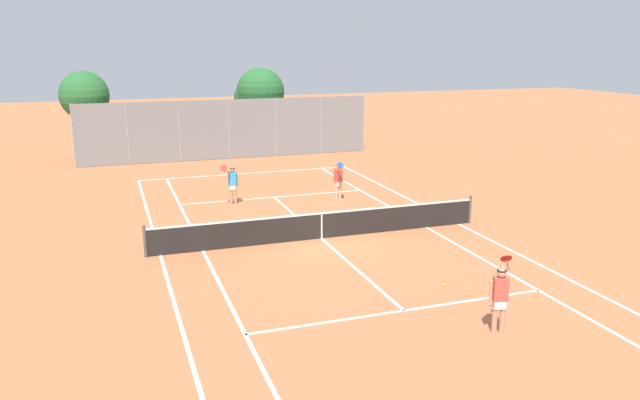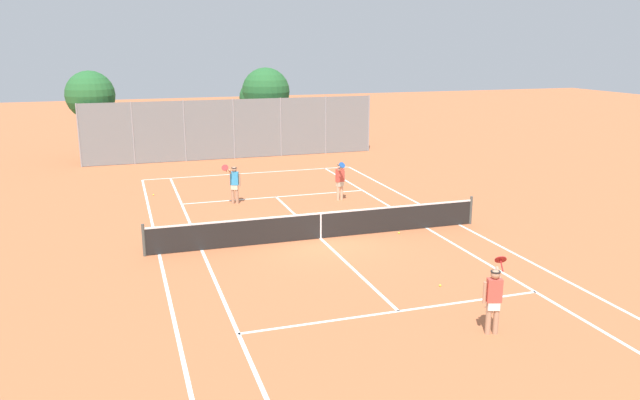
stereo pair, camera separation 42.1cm
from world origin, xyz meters
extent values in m
plane|color=#BC663D|center=(0.00, 0.00, 0.00)|extent=(120.00, 120.00, 0.00)
cube|color=white|center=(0.00, 11.90, 0.00)|extent=(11.00, 0.10, 0.01)
cube|color=white|center=(-5.50, 0.00, 0.00)|extent=(0.10, 23.80, 0.01)
cube|color=white|center=(5.50, 0.00, 0.00)|extent=(0.10, 23.80, 0.01)
cube|color=white|center=(-4.13, 0.00, 0.00)|extent=(0.10, 23.80, 0.01)
cube|color=white|center=(4.13, 0.00, 0.00)|extent=(0.10, 23.80, 0.01)
cube|color=white|center=(0.00, -6.40, 0.00)|extent=(8.26, 0.10, 0.01)
cube|color=white|center=(0.00, 6.40, 0.00)|extent=(8.26, 0.10, 0.01)
cube|color=white|center=(0.00, 0.00, 0.00)|extent=(0.10, 12.80, 0.01)
cylinder|color=#474C47|center=(-5.95, 0.00, 0.53)|extent=(0.10, 0.10, 1.07)
cylinder|color=#474C47|center=(5.95, 0.00, 0.53)|extent=(0.10, 0.10, 1.07)
cube|color=black|center=(0.00, 0.00, 0.46)|extent=(11.90, 0.02, 0.89)
cube|color=white|center=(0.00, 0.00, 0.92)|extent=(11.90, 0.03, 0.06)
cube|color=white|center=(0.00, 0.00, 0.44)|extent=(0.05, 0.03, 0.89)
cylinder|color=tan|center=(1.45, -8.21, 0.41)|extent=(0.13, 0.13, 0.82)
cylinder|color=tan|center=(1.63, -8.26, 0.41)|extent=(0.13, 0.13, 0.82)
cube|color=white|center=(1.54, -8.23, 0.74)|extent=(0.32, 0.25, 0.24)
cube|color=#D84C3F|center=(1.54, -8.23, 1.10)|extent=(0.38, 0.29, 0.56)
sphere|color=tan|center=(1.54, -8.23, 1.49)|extent=(0.22, 0.22, 0.22)
cylinder|color=black|center=(1.54, -8.23, 1.56)|extent=(0.23, 0.23, 0.02)
cylinder|color=tan|center=(1.33, -8.17, 1.04)|extent=(0.08, 0.08, 0.52)
cylinder|color=tan|center=(1.71, -8.14, 1.39)|extent=(0.21, 0.46, 0.35)
cylinder|color=maroon|center=(1.91, -7.93, 1.55)|extent=(0.10, 0.25, 0.22)
cylinder|color=maroon|center=(1.94, -7.81, 1.66)|extent=(0.33, 0.27, 0.23)
cylinder|color=tan|center=(-1.86, 5.75, 0.41)|extent=(0.13, 0.13, 0.82)
cylinder|color=tan|center=(-2.03, 5.83, 0.41)|extent=(0.13, 0.13, 0.82)
cube|color=beige|center=(-1.95, 5.79, 0.74)|extent=(0.33, 0.28, 0.24)
cube|color=#3399D8|center=(-1.95, 5.79, 1.10)|extent=(0.39, 0.32, 0.56)
sphere|color=tan|center=(-1.95, 5.79, 1.49)|extent=(0.22, 0.22, 0.22)
cylinder|color=black|center=(-1.95, 5.79, 1.56)|extent=(0.23, 0.23, 0.02)
cylinder|color=tan|center=(-1.74, 5.70, 1.04)|extent=(0.08, 0.08, 0.52)
cylinder|color=tan|center=(-2.12, 5.71, 1.39)|extent=(0.25, 0.45, 0.35)
cylinder|color=maroon|center=(-2.34, 5.52, 1.55)|extent=(0.13, 0.24, 0.22)
cylinder|color=maroon|center=(-2.39, 5.41, 1.66)|extent=(0.33, 0.29, 0.23)
cylinder|color=#D8A884|center=(2.60, 5.04, 0.41)|extent=(0.13, 0.13, 0.82)
cylinder|color=#D8A884|center=(2.43, 4.99, 0.41)|extent=(0.13, 0.13, 0.82)
cube|color=beige|center=(2.51, 5.02, 0.74)|extent=(0.32, 0.25, 0.24)
cube|color=#D84C3F|center=(2.51, 5.02, 1.10)|extent=(0.38, 0.28, 0.56)
sphere|color=#D8A884|center=(2.51, 5.02, 1.49)|extent=(0.22, 0.22, 0.22)
cylinder|color=black|center=(2.51, 5.02, 1.56)|extent=(0.23, 0.23, 0.02)
cylinder|color=#D8A884|center=(2.72, 5.07, 1.04)|extent=(0.08, 0.08, 0.52)
cylinder|color=#D8A884|center=(2.42, 4.85, 1.39)|extent=(0.20, 0.46, 0.35)
cylinder|color=#1E4C99|center=(2.36, 4.56, 1.55)|extent=(0.10, 0.25, 0.22)
cylinder|color=#1E4C99|center=(2.40, 4.45, 1.66)|extent=(0.32, 0.26, 0.23)
sphere|color=#D1DB33|center=(1.83, -5.24, 0.03)|extent=(0.07, 0.07, 0.07)
sphere|color=#D1DB33|center=(2.84, -0.34, 0.03)|extent=(0.07, 0.07, 0.07)
sphere|color=#D1DB33|center=(-5.18, 8.38, 0.03)|extent=(0.07, 0.07, 0.07)
cylinder|color=gray|center=(-8.53, 16.42, 1.75)|extent=(0.08, 0.08, 3.50)
cylinder|color=gray|center=(-5.69, 16.42, 1.75)|extent=(0.08, 0.08, 3.50)
cylinder|color=gray|center=(-2.84, 16.42, 1.75)|extent=(0.08, 0.08, 3.50)
cylinder|color=gray|center=(0.00, 16.42, 1.75)|extent=(0.08, 0.08, 3.50)
cylinder|color=gray|center=(2.84, 16.42, 1.75)|extent=(0.08, 0.08, 3.50)
cylinder|color=gray|center=(5.69, 16.42, 1.75)|extent=(0.08, 0.08, 3.50)
cylinder|color=gray|center=(8.53, 16.42, 1.75)|extent=(0.08, 0.08, 3.50)
cube|color=slate|center=(0.00, 16.42, 1.75)|extent=(17.06, 0.02, 3.46)
cylinder|color=brown|center=(-7.82, 18.03, 1.42)|extent=(0.31, 0.31, 2.84)
sphere|color=#26602D|center=(-7.82, 18.03, 3.79)|extent=(2.73, 2.73, 2.73)
sphere|color=#26602D|center=(-7.42, 18.18, 3.45)|extent=(1.60, 1.60, 1.60)
cylinder|color=brown|center=(2.59, 19.11, 1.31)|extent=(0.21, 0.21, 2.61)
sphere|color=#26602D|center=(2.59, 19.11, 3.67)|extent=(3.00, 3.00, 3.00)
sphere|color=#26602D|center=(2.06, 19.48, 3.29)|extent=(2.17, 2.17, 2.17)
camera|label=1|loc=(-6.85, -19.64, 6.65)|focal=35.00mm
camera|label=2|loc=(-6.45, -19.78, 6.65)|focal=35.00mm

